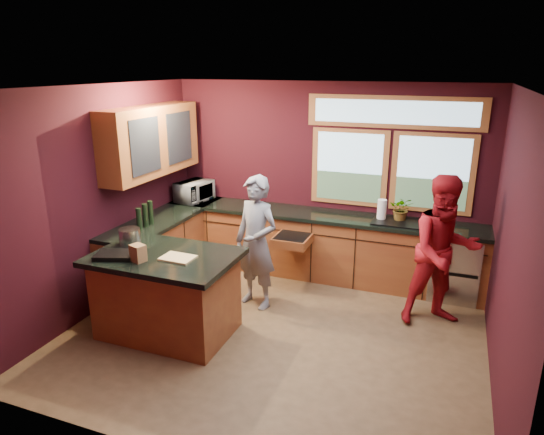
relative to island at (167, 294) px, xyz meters
The scene contains 14 objects.
floor 1.30m from the island, 20.30° to the left, with size 4.50×4.50×0.00m, color brown.
room_shell 1.61m from the island, 54.20° to the left, with size 4.52×4.02×2.71m.
back_counter 2.50m from the island, 57.82° to the left, with size 4.50×0.64×0.93m.
left_counter 1.51m from the island, 122.77° to the left, with size 0.64×2.30×0.93m.
island is the anchor object (origin of this frame).
person_grey 1.24m from the island, 55.18° to the left, with size 0.61×0.40×1.66m, color slate.
person_red 3.16m from the island, 25.16° to the left, with size 0.86×0.67×1.77m, color maroon.
microwave 2.29m from the island, 110.93° to the left, with size 0.55×0.37×0.30m, color #999999.
potted_plant 3.19m from the island, 43.91° to the left, with size 0.30×0.26×0.33m, color #999999.
paper_towel 2.98m from the island, 46.61° to the left, with size 0.12×0.12×0.28m, color white.
cutting_board 0.52m from the island, 14.04° to the right, with size 0.35×0.25×0.02m, color tan.
stock_pot 0.80m from the island, 164.74° to the left, with size 0.24×0.24×0.18m, color silver.
paper_bag 0.63m from the island, 120.96° to the right, with size 0.15×0.12×0.18m, color brown.
black_tray 0.71m from the island, 150.95° to the right, with size 0.40×0.28×0.05m, color black.
Camera 1 is at (1.69, -4.56, 2.91)m, focal length 32.00 mm.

